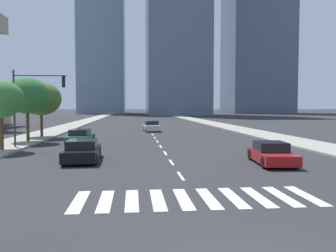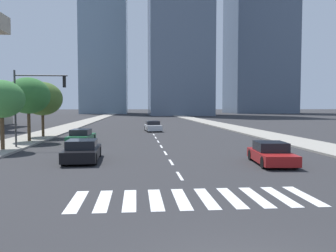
# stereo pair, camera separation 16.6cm
# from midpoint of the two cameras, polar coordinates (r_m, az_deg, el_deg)

# --- Properties ---
(sidewalk_east) EXTENTS (4.00, 260.00, 0.15)m
(sidewalk_east) POSITION_cam_midpoint_polar(r_m,az_deg,el_deg) (39.13, 16.13, -1.55)
(sidewalk_east) COLOR gray
(sidewalk_east) RESTS_ON ground
(sidewalk_west) EXTENTS (4.00, 260.00, 0.15)m
(sidewalk_west) POSITION_cam_midpoint_polar(r_m,az_deg,el_deg) (37.77, -21.53, -1.81)
(sidewalk_west) COLOR gray
(sidewalk_west) RESTS_ON ground
(crosswalk_near) EXTENTS (8.55, 2.84, 0.01)m
(crosswalk_near) POSITION_cam_midpoint_polar(r_m,az_deg,el_deg) (12.54, 4.23, -11.74)
(crosswalk_near) COLOR silver
(crosswalk_near) RESTS_ON ground
(lane_divider_center) EXTENTS (0.14, 50.00, 0.01)m
(lane_divider_center) POSITION_cam_midpoint_polar(r_m,az_deg,el_deg) (40.12, -2.66, -1.41)
(lane_divider_center) COLOR silver
(lane_divider_center) RESTS_ON ground
(sedan_green_0) EXTENTS (1.98, 4.84, 1.27)m
(sedan_green_0) POSITION_cam_midpoint_polar(r_m,az_deg,el_deg) (31.21, -14.31, -1.76)
(sedan_green_0) COLOR #1E6038
(sedan_green_0) RESTS_ON ground
(sedan_silver_1) EXTENTS (2.20, 4.60, 1.34)m
(sedan_silver_1) POSITION_cam_midpoint_polar(r_m,az_deg,el_deg) (45.44, -2.81, -0.09)
(sedan_silver_1) COLOR #B7BABF
(sedan_silver_1) RESTS_ON ground
(sedan_red_2) EXTENTS (2.23, 4.40, 1.23)m
(sedan_red_2) POSITION_cam_midpoint_polar(r_m,az_deg,el_deg) (20.49, 16.39, -4.40)
(sedan_red_2) COLOR maroon
(sedan_red_2) RESTS_ON ground
(sedan_black_3) EXTENTS (2.04, 4.63, 1.28)m
(sedan_black_3) POSITION_cam_midpoint_polar(r_m,az_deg,el_deg) (21.30, -14.09, -4.02)
(sedan_black_3) COLOR black
(sedan_black_3) RESTS_ON ground
(traffic_signal_far) EXTENTS (4.25, 0.28, 5.86)m
(traffic_signal_far) POSITION_cam_midpoint_polar(r_m,az_deg,el_deg) (28.57, -21.33, 4.82)
(traffic_signal_far) COLOR #333335
(traffic_signal_far) RESTS_ON sidewalk_west
(street_tree_nearest) EXTENTS (3.21, 3.21, 4.99)m
(street_tree_nearest) POSITION_cam_midpoint_polar(r_m,az_deg,el_deg) (27.60, -25.94, 3.99)
(street_tree_nearest) COLOR #4C3823
(street_tree_nearest) RESTS_ON sidewalk_west
(street_tree_second) EXTENTS (3.82, 3.82, 5.69)m
(street_tree_second) POSITION_cam_midpoint_polar(r_m,az_deg,el_deg) (33.55, -22.25, 4.63)
(street_tree_second) COLOR #4C3823
(street_tree_second) RESTS_ON sidewalk_west
(street_tree_third) EXTENTS (4.05, 4.05, 5.62)m
(street_tree_third) POSITION_cam_midpoint_polar(r_m,az_deg,el_deg) (38.06, -20.23, 4.22)
(street_tree_third) COLOR #4C3823
(street_tree_third) RESTS_ON sidewalk_west
(office_tower_left_skyline) EXTENTS (20.61, 28.30, 104.75)m
(office_tower_left_skyline) POSITION_cam_midpoint_polar(r_m,az_deg,el_deg) (174.20, -10.80, 19.37)
(office_tower_left_skyline) COLOR #7A93A8
(office_tower_left_skyline) RESTS_ON ground
(office_tower_center_skyline) EXTENTS (22.47, 27.37, 95.27)m
(office_tower_center_skyline) POSITION_cam_midpoint_polar(r_m,az_deg,el_deg) (138.17, 1.37, 19.30)
(office_tower_center_skyline) COLOR slate
(office_tower_center_skyline) RESTS_ON ground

